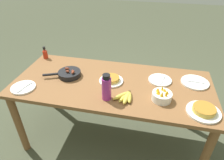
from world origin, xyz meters
The scene contains 12 objects.
ground_plane centered at (0.00, 0.00, 0.00)m, with size 14.00×14.00×0.00m, color #474C38.
dining_table centered at (0.00, 0.00, 0.66)m, with size 1.87×0.82×0.76m.
banana_bunch centered at (0.16, -0.21, 0.78)m, with size 0.17×0.19×0.04m.
skillet centered at (-0.44, 0.02, 0.79)m, with size 0.35×0.22×0.08m.
frittata_plate_center centered at (0.78, -0.25, 0.78)m, with size 0.26×0.26×0.05m.
frittata_plate_side centered at (-0.01, 0.02, 0.78)m, with size 0.23×0.23×0.05m.
empty_plate_near_front centered at (-0.77, -0.26, 0.77)m, with size 0.22×0.22×0.02m.
empty_plate_far_left centered at (0.76, 0.16, 0.77)m, with size 0.26×0.26×0.02m.
empty_plate_far_right centered at (0.44, 0.13, 0.77)m, with size 0.22×0.22×0.02m.
fruit_bowl_mango centered at (0.46, -0.16, 0.80)m, with size 0.16×0.16×0.12m.
water_bottle centered at (0.01, -0.24, 0.87)m, with size 0.08×0.08×0.24m.
hot_sauce_bottle centered at (-0.85, 0.32, 0.82)m, with size 0.05×0.05×0.14m.
Camera 1 is at (0.34, -1.52, 1.83)m, focal length 32.00 mm.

